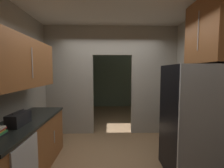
# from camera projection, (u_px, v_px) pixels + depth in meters

# --- Properties ---
(ground) EXTENTS (20.00, 20.00, 0.00)m
(ground) POSITION_uv_depth(u_px,v_px,m) (113.00, 163.00, 2.76)
(ground) COLOR #93704C
(kitchen_overhead_slab) EXTENTS (3.83, 6.86, 0.06)m
(kitchen_overhead_slab) POSITION_uv_depth(u_px,v_px,m) (112.00, 9.00, 2.96)
(kitchen_overhead_slab) COLOR silver
(kitchen_partition) EXTENTS (3.43, 0.12, 2.83)m
(kitchen_partition) POSITION_uv_depth(u_px,v_px,m) (111.00, 77.00, 4.06)
(kitchen_partition) COLOR #9E998C
(kitchen_partition) RESTS_ON ground
(adjoining_room_shell) EXTENTS (3.43, 3.28, 2.83)m
(adjoining_room_shell) POSITION_uv_depth(u_px,v_px,m) (110.00, 78.00, 6.24)
(adjoining_room_shell) COLOR slate
(adjoining_room_shell) RESTS_ON ground
(refrigerator) EXTENTS (0.82, 0.80, 1.76)m
(refrigerator) POSITION_uv_depth(u_px,v_px,m) (193.00, 120.00, 2.44)
(refrigerator) COLOR black
(refrigerator) RESTS_ON ground
(lower_cabinet_run) EXTENTS (0.66, 1.90, 0.89)m
(lower_cabinet_run) POSITION_uv_depth(u_px,v_px,m) (24.00, 150.00, 2.37)
(lower_cabinet_run) COLOR brown
(lower_cabinet_run) RESTS_ON ground
(upper_cabinet_counterside) EXTENTS (0.36, 1.71, 0.75)m
(upper_cabinet_counterside) POSITION_uv_depth(u_px,v_px,m) (20.00, 63.00, 2.27)
(upper_cabinet_counterside) COLOR brown
(upper_cabinet_fridgeside) EXTENTS (0.36, 0.90, 1.02)m
(upper_cabinet_fridgeside) POSITION_uv_depth(u_px,v_px,m) (210.00, 31.00, 2.43)
(upper_cabinet_fridgeside) COLOR brown
(boombox) EXTENTS (0.18, 0.38, 0.20)m
(boombox) POSITION_uv_depth(u_px,v_px,m) (18.00, 119.00, 2.18)
(boombox) COLOR black
(boombox) RESTS_ON lower_cabinet_run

